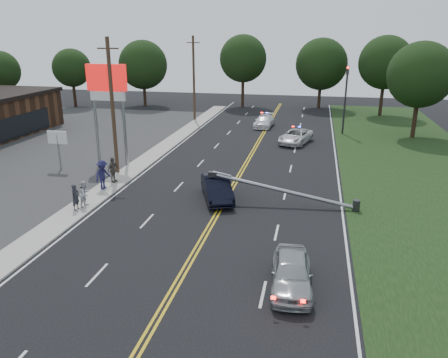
% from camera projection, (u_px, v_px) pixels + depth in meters
% --- Properties ---
extents(ground, '(120.00, 120.00, 0.00)m').
position_uv_depth(ground, '(190.00, 262.00, 20.50)').
color(ground, black).
rests_on(ground, ground).
extents(sidewalk, '(1.80, 70.00, 0.12)m').
position_uv_depth(sidewalk, '(116.00, 182.00, 31.40)').
color(sidewalk, '#AAA59A').
rests_on(sidewalk, ground).
extents(grass_verge, '(12.00, 80.00, 0.01)m').
position_uv_depth(grass_verge, '(443.00, 206.00, 27.14)').
color(grass_verge, black).
rests_on(grass_verge, ground).
extents(centerline_yellow, '(0.36, 80.00, 0.00)m').
position_uv_depth(centerline_yellow, '(231.00, 190.00, 29.78)').
color(centerline_yellow, gold).
rests_on(centerline_yellow, ground).
extents(pylon_sign, '(3.20, 0.35, 8.00)m').
position_uv_depth(pylon_sign, '(107.00, 91.00, 33.65)').
color(pylon_sign, gray).
rests_on(pylon_sign, ground).
extents(small_sign, '(1.60, 0.14, 3.10)m').
position_uv_depth(small_sign, '(58.00, 141.00, 33.63)').
color(small_sign, gray).
rests_on(small_sign, ground).
extents(traffic_signal, '(0.28, 0.41, 7.05)m').
position_uv_depth(traffic_signal, '(346.00, 94.00, 45.40)').
color(traffic_signal, '#2D2D30').
rests_on(traffic_signal, ground).
extents(fallen_streetlight, '(9.36, 0.44, 1.91)m').
position_uv_depth(fallen_streetlight, '(291.00, 192.00, 26.82)').
color(fallen_streetlight, '#2D2D30').
rests_on(fallen_streetlight, ground).
extents(utility_pole_mid, '(1.60, 0.28, 10.00)m').
position_uv_depth(utility_pole_mid, '(113.00, 107.00, 31.83)').
color(utility_pole_mid, '#382619').
rests_on(utility_pole_mid, ground).
extents(utility_pole_far, '(1.60, 0.28, 10.00)m').
position_uv_depth(utility_pole_far, '(194.00, 79.00, 52.25)').
color(utility_pole_far, '#382619').
rests_on(utility_pole_far, ground).
extents(tree_3, '(5.00, 5.00, 8.21)m').
position_uv_depth(tree_3, '(0.00, 71.00, 55.74)').
color(tree_3, black).
rests_on(tree_3, ground).
extents(tree_4, '(5.39, 5.39, 8.25)m').
position_uv_depth(tree_4, '(72.00, 68.00, 62.33)').
color(tree_4, black).
rests_on(tree_4, ground).
extents(tree_5, '(6.97, 6.97, 9.41)m').
position_uv_depth(tree_5, '(143.00, 65.00, 63.07)').
color(tree_5, black).
rests_on(tree_5, ground).
extents(tree_6, '(6.66, 6.66, 10.17)m').
position_uv_depth(tree_6, '(243.00, 59.00, 61.92)').
color(tree_6, black).
rests_on(tree_6, ground).
extents(tree_7, '(7.14, 7.14, 9.73)m').
position_uv_depth(tree_7, '(321.00, 64.00, 60.82)').
color(tree_7, black).
rests_on(tree_7, ground).
extents(tree_8, '(6.71, 6.71, 10.09)m').
position_uv_depth(tree_8, '(386.00, 63.00, 55.07)').
color(tree_8, black).
rests_on(tree_8, ground).
extents(tree_9, '(6.50, 6.50, 9.58)m').
position_uv_depth(tree_9, '(421.00, 75.00, 43.12)').
color(tree_9, black).
rests_on(tree_9, ground).
extents(crashed_sedan, '(3.15, 4.88, 1.52)m').
position_uv_depth(crashed_sedan, '(217.00, 188.00, 28.01)').
color(crashed_sedan, black).
rests_on(crashed_sedan, ground).
extents(waiting_sedan, '(1.99, 4.29, 1.42)m').
position_uv_depth(waiting_sedan, '(291.00, 272.00, 18.19)').
color(waiting_sedan, '#A5A8AD').
rests_on(waiting_sedan, ground).
extents(emergency_a, '(3.56, 5.36, 1.37)m').
position_uv_depth(emergency_a, '(296.00, 136.00, 42.46)').
color(emergency_a, silver).
rests_on(emergency_a, ground).
extents(emergency_b, '(2.15, 4.70, 1.33)m').
position_uv_depth(emergency_b, '(264.00, 121.00, 49.95)').
color(emergency_b, white).
rests_on(emergency_b, ground).
extents(bystander_a, '(0.48, 0.64, 1.59)m').
position_uv_depth(bystander_a, '(75.00, 197.00, 26.01)').
color(bystander_a, '#26252D').
rests_on(bystander_a, sidewalk).
extents(bystander_b, '(0.72, 0.87, 1.62)m').
position_uv_depth(bystander_b, '(85.00, 194.00, 26.53)').
color(bystander_b, silver).
rests_on(bystander_b, sidewalk).
extents(bystander_c, '(1.09, 1.46, 2.00)m').
position_uv_depth(bystander_c, '(103.00, 175.00, 29.47)').
color(bystander_c, '#1E1C47').
rests_on(bystander_c, sidewalk).
extents(bystander_d, '(0.65, 1.13, 1.81)m').
position_uv_depth(bystander_d, '(113.00, 170.00, 30.84)').
color(bystander_d, '#5B5149').
rests_on(bystander_d, sidewalk).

